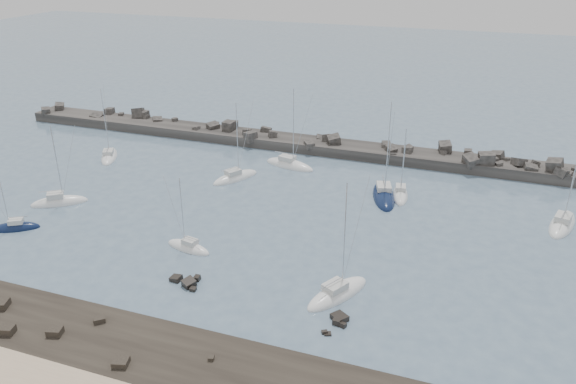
# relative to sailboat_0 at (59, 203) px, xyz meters

# --- Properties ---
(ground) EXTENTS (400.00, 400.00, 0.00)m
(ground) POSITION_rel_sailboat_0_xyz_m (32.11, -3.25, -0.16)
(ground) COLOR slate
(ground) RESTS_ON ground
(rock_shelf) EXTENTS (140.00, 12.00, 1.79)m
(rock_shelf) POSITION_rel_sailboat_0_xyz_m (32.11, -25.26, -0.15)
(rock_shelf) COLOR black
(rock_shelf) RESTS_ON ground
(rock_cluster_near) EXTENTS (3.84, 2.72, 1.60)m
(rock_cluster_near) POSITION_rel_sailboat_0_xyz_m (27.89, -12.33, -0.03)
(rock_cluster_near) COLOR black
(rock_cluster_near) RESTS_ON ground
(rock_cluster_far) EXTENTS (2.31, 4.20, 1.32)m
(rock_cluster_far) POSITION_rel_sailboat_0_xyz_m (45.96, -13.17, -0.19)
(rock_cluster_far) COLOR black
(rock_cluster_far) RESTS_ON ground
(breakwater) EXTENTS (115.00, 7.66, 5.49)m
(breakwater) POSITION_rel_sailboat_0_xyz_m (24.95, 34.76, 0.19)
(breakwater) COLOR #312F2C
(breakwater) RESTS_ON ground
(sailboat_0) EXTENTS (7.98, 6.73, 12.98)m
(sailboat_0) POSITION_rel_sailboat_0_xyz_m (0.00, 0.00, 0.00)
(sailboat_0) COLOR white
(sailboat_0) RESTS_ON ground
(sailboat_1) EXTENTS (6.33, 8.61, 13.25)m
(sailboat_1) POSITION_rel_sailboat_0_xyz_m (-4.73, 18.57, -0.03)
(sailboat_1) COLOR white
(sailboat_1) RESTS_ON ground
(sailboat_2) EXTENTS (6.62, 5.07, 10.50)m
(sailboat_2) POSITION_rel_sailboat_0_xyz_m (-0.21, -8.48, -0.02)
(sailboat_2) COLOR #0F1C3E
(sailboat_2) RESTS_ON ground
(sailboat_3) EXTENTS (6.51, 8.71, 13.54)m
(sailboat_3) POSITION_rel_sailboat_0_xyz_m (20.50, 17.29, -0.01)
(sailboat_3) COLOR white
(sailboat_3) RESTS_ON ground
(sailboat_4) EXTENTS (9.70, 4.96, 14.72)m
(sailboat_4) POSITION_rel_sailboat_0_xyz_m (26.93, 25.51, -0.01)
(sailboat_4) COLOR white
(sailboat_4) RESTS_ON ground
(sailboat_5) EXTENTS (6.75, 3.23, 10.42)m
(sailboat_5) POSITION_rel_sailboat_0_xyz_m (24.36, -5.25, -0.03)
(sailboat_5) COLOR white
(sailboat_5) RESTS_ON ground
(sailboat_6) EXTENTS (3.50, 7.65, 11.81)m
(sailboat_6) POSITION_rel_sailboat_0_xyz_m (46.84, 19.64, -0.02)
(sailboat_6) COLOR white
(sailboat_6) RESTS_ON ground
(sailboat_7) EXTENTS (6.68, 9.30, 14.28)m
(sailboat_7) POSITION_rel_sailboat_0_xyz_m (44.66, -8.68, -0.02)
(sailboat_7) COLOR white
(sailboat_7) RESTS_ON ground
(sailboat_8) EXTENTS (5.90, 10.73, 16.15)m
(sailboat_8) POSITION_rel_sailboat_0_xyz_m (44.55, 18.40, -0.01)
(sailboat_8) COLOR #0F1C3E
(sailboat_8) RESTS_ON ground
(sailboat_9) EXTENTS (5.22, 9.75, 14.81)m
(sailboat_9) POSITION_rel_sailboat_0_xyz_m (69.17, 17.38, -0.01)
(sailboat_9) COLOR white
(sailboat_9) RESTS_ON ground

